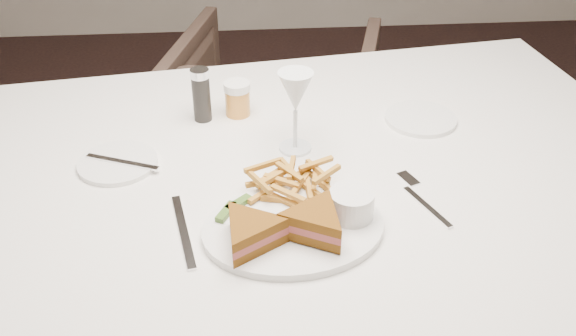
{
  "coord_description": "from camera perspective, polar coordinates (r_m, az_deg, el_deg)",
  "views": [
    {
      "loc": [
        -0.32,
        -1.19,
        1.47
      ],
      "look_at": [
        -0.24,
        -0.2,
        0.8
      ],
      "focal_mm": 40.0,
      "sensor_mm": 36.0,
      "label": 1
    }
  ],
  "objects": [
    {
      "name": "table",
      "position": [
        1.51,
        -0.15,
        -12.41
      ],
      "size": [
        1.73,
        1.27,
        0.75
      ],
      "primitive_type": "cube",
      "rotation": [
        0.0,
        0.0,
        0.14
      ],
      "color": "silver",
      "rests_on": "ground"
    },
    {
      "name": "chair_far",
      "position": [
        2.3,
        -1.18,
        4.82
      ],
      "size": [
        0.82,
        0.79,
        0.7
      ],
      "primitive_type": "imported",
      "rotation": [
        0.0,
        0.0,
        2.88
      ],
      "color": "#46342B",
      "rests_on": "ground"
    },
    {
      "name": "table_setting",
      "position": [
        1.19,
        -0.12,
        -1.04
      ],
      "size": [
        0.82,
        0.6,
        0.18
      ],
      "color": "white",
      "rests_on": "table"
    }
  ]
}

